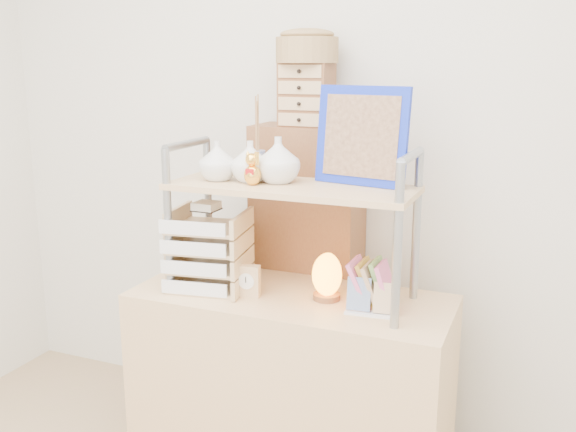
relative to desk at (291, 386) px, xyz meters
name	(u,v)px	position (x,y,z in m)	size (l,w,h in m)	color
room_shell	(158,20)	(0.00, -0.81, 1.32)	(3.42, 3.41, 2.61)	silver
desk	(291,386)	(0.00, 0.00, 0.00)	(1.20, 0.50, 0.75)	tan
cabinet	(307,281)	(-0.08, 0.37, 0.30)	(0.45, 0.24, 1.35)	brown
hutch	(286,179)	(-0.02, 0.01, 0.81)	(0.90, 0.34, 0.77)	#8D939A
letter_tray	(208,254)	(-0.33, -0.04, 0.51)	(0.32, 0.30, 0.34)	tan
salt_lamp	(327,276)	(0.14, 0.01, 0.47)	(0.12, 0.11, 0.18)	brown
desk_clock	(248,281)	(-0.14, -0.07, 0.44)	(0.09, 0.05, 0.12)	tan
postcard_stand	(371,305)	(0.33, -0.07, 0.41)	(0.18, 0.07, 0.13)	white
drawer_chest	(307,95)	(-0.08, 0.35, 1.10)	(0.20, 0.16, 0.25)	brown
woven_basket	(307,50)	(-0.08, 0.35, 1.28)	(0.25, 0.25, 0.10)	olive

